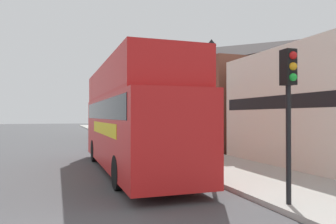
{
  "coord_description": "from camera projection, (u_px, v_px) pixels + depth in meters",
  "views": [
    {
      "loc": [
        0.88,
        -5.16,
        2.24
      ],
      "look_at": [
        4.77,
        6.23,
        2.38
      ],
      "focal_mm": 35.0,
      "sensor_mm": 36.0,
      "label": 1
    }
  ],
  "objects": [
    {
      "name": "ground_plane",
      "position": [
        44.0,
        146.0,
        24.45
      ],
      "size": [
        144.0,
        144.0,
        0.0
      ],
      "primitive_type": "plane",
      "color": "#4C4C4F"
    },
    {
      "name": "sidewalk",
      "position": [
        153.0,
        145.0,
        24.07
      ],
      "size": [
        3.78,
        108.0,
        0.14
      ],
      "color": "#ADAAA3",
      "rests_on": "ground_plane"
    },
    {
      "name": "brick_terrace_rear",
      "position": [
        186.0,
        95.0,
        31.15
      ],
      "size": [
        6.0,
        24.92,
        8.52
      ],
      "color": "brown",
      "rests_on": "ground_plane"
    },
    {
      "name": "tour_bus",
      "position": [
        131.0,
        124.0,
        13.33
      ],
      "size": [
        2.49,
        10.85,
        4.21
      ],
      "rotation": [
        0.0,
        0.0,
        0.0
      ],
      "color": "red",
      "rests_on": "ground_plane"
    },
    {
      "name": "parked_car_ahead_of_bus",
      "position": [
        117.0,
        139.0,
        21.1
      ],
      "size": [
        2.0,
        4.21,
        1.52
      ],
      "rotation": [
        0.0,
        0.0,
        0.03
      ],
      "color": "navy",
      "rests_on": "ground_plane"
    },
    {
      "name": "traffic_signal",
      "position": [
        289.0,
        91.0,
        7.75
      ],
      "size": [
        0.28,
        0.42,
        3.68
      ],
      "color": "black",
      "rests_on": "sidewalk"
    },
    {
      "name": "lamp_post_nearest",
      "position": [
        212.0,
        81.0,
        11.62
      ],
      "size": [
        0.35,
        0.35,
        4.83
      ],
      "color": "black",
      "rests_on": "sidewalk"
    },
    {
      "name": "lamp_post_second",
      "position": [
        146.0,
        95.0,
        21.14
      ],
      "size": [
        0.35,
        0.35,
        5.04
      ],
      "color": "black",
      "rests_on": "sidewalk"
    },
    {
      "name": "lamp_post_third",
      "position": [
        117.0,
        102.0,
        30.54
      ],
      "size": [
        0.35,
        0.35,
        4.88
      ],
      "color": "black",
      "rests_on": "sidewalk"
    }
  ]
}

